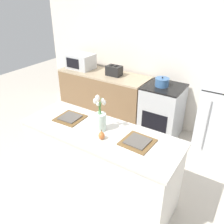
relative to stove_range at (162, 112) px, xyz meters
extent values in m
plane|color=beige|center=(-0.10, -1.60, -0.45)|extent=(10.00, 10.00, 0.00)
cube|color=silver|center=(-0.10, 0.40, 0.90)|extent=(5.20, 0.08, 2.70)
cube|color=silver|center=(-0.10, -1.60, -0.02)|extent=(1.76, 0.62, 0.86)
cube|color=beige|center=(-0.10, -1.60, 0.42)|extent=(1.80, 0.66, 0.03)
cube|color=brown|center=(-1.16, 0.00, -0.01)|extent=(1.68, 0.60, 0.87)
cube|color=tan|center=(-1.16, 0.00, 0.43)|extent=(1.68, 0.60, 0.03)
cube|color=#B2B5B7|center=(0.00, 0.00, -0.01)|extent=(0.60, 0.60, 0.87)
cube|color=black|center=(0.00, 0.00, 0.44)|extent=(0.60, 0.60, 0.02)
cube|color=black|center=(0.00, -0.30, -0.04)|extent=(0.42, 0.01, 0.29)
cylinder|color=#B2B5B7|center=(0.76, -0.34, 0.15)|extent=(0.02, 0.02, 0.76)
cylinder|color=silver|center=(-0.11, -1.57, 0.54)|extent=(0.13, 0.13, 0.19)
cylinder|color=#3D8438|center=(-0.09, -1.57, 0.64)|extent=(0.06, 0.01, 0.29)
ellipsoid|color=white|center=(-0.07, -1.57, 0.80)|extent=(0.04, 0.04, 0.06)
cylinder|color=#3D8438|center=(-0.10, -1.55, 0.62)|extent=(0.03, 0.07, 0.24)
ellipsoid|color=white|center=(-0.09, -1.52, 0.76)|extent=(0.04, 0.04, 0.06)
cylinder|color=#3D8438|center=(-0.13, -1.55, 0.60)|extent=(0.06, 0.04, 0.22)
ellipsoid|color=white|center=(-0.16, -1.54, 0.73)|extent=(0.03, 0.03, 0.05)
cylinder|color=#3D8438|center=(-0.12, -1.58, 0.63)|extent=(0.05, 0.04, 0.28)
ellipsoid|color=white|center=(-0.14, -1.60, 0.79)|extent=(0.04, 0.04, 0.06)
cylinder|color=#3D8438|center=(-0.10, -1.58, 0.66)|extent=(0.01, 0.08, 0.32)
ellipsoid|color=white|center=(-0.10, -1.62, 0.84)|extent=(0.05, 0.05, 0.07)
ellipsoid|color=#C66B33|center=(0.01, -1.71, 0.48)|extent=(0.07, 0.07, 0.08)
cone|color=#C66B33|center=(0.01, -1.71, 0.52)|extent=(0.04, 0.04, 0.03)
cylinder|color=brown|center=(0.01, -1.71, 0.54)|extent=(0.01, 0.01, 0.02)
cube|color=brown|center=(-0.55, -1.57, 0.45)|extent=(0.32, 0.32, 0.01)
cube|color=#514C47|center=(-0.55, -1.57, 0.46)|extent=(0.23, 0.23, 0.01)
cube|color=brown|center=(0.35, -1.57, 0.45)|extent=(0.32, 0.32, 0.01)
cube|color=#514C47|center=(0.35, -1.57, 0.46)|extent=(0.23, 0.23, 0.01)
cube|color=black|center=(-0.93, 0.00, 0.53)|extent=(0.26, 0.18, 0.17)
cube|color=black|center=(-0.98, 0.00, 0.62)|extent=(0.05, 0.11, 0.01)
cube|color=black|center=(-0.89, 0.00, 0.62)|extent=(0.05, 0.11, 0.01)
cube|color=black|center=(-1.07, 0.00, 0.56)|extent=(0.02, 0.02, 0.02)
cylinder|color=#386093|center=(-0.04, -0.02, 0.51)|extent=(0.21, 0.21, 0.12)
cylinder|color=#386093|center=(-0.04, -0.02, 0.57)|extent=(0.22, 0.22, 0.01)
sphere|color=black|center=(-0.04, -0.02, 0.59)|extent=(0.02, 0.02, 0.02)
cube|color=#B7BABC|center=(-1.68, 0.00, 0.58)|extent=(0.48, 0.36, 0.27)
cube|color=black|center=(-1.72, -0.18, 0.58)|extent=(0.29, 0.01, 0.18)
camera|label=1|loc=(1.19, -3.34, 1.82)|focal=38.00mm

